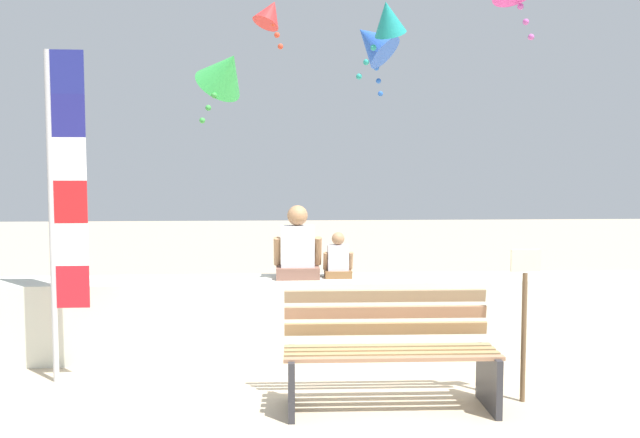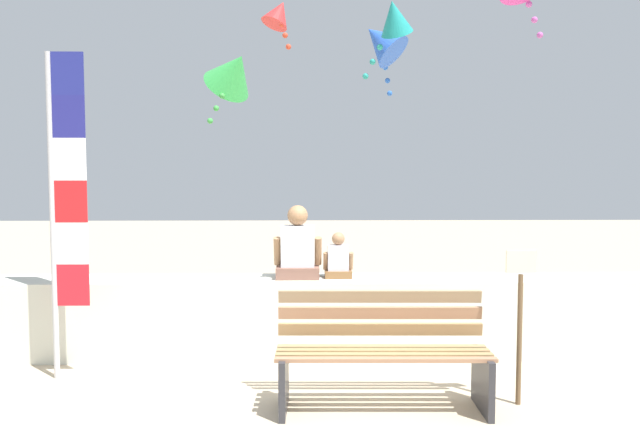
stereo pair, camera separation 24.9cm
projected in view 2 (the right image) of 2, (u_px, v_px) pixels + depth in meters
The scene contains 11 objects.
ground_plane at pixel (326, 399), 5.07m from camera, with size 40.00×40.00×0.00m, color #BBA98C.
seawall_ledge at pixel (322, 316), 6.33m from camera, with size 6.88×0.64×0.78m, color silver.
park_bench at pixel (382, 354), 4.88m from camera, with size 1.67×0.65×0.88m.
person_adult at pixel (298, 250), 6.31m from camera, with size 0.48×0.35×0.74m.
person_child at pixel (338, 260), 6.33m from camera, with size 0.30×0.22×0.46m.
flag_banner at pixel (63, 196), 5.49m from camera, with size 0.33×0.05×2.89m.
kite_green at pixel (234, 72), 8.86m from camera, with size 1.10×1.12×1.20m.
kite_red at pixel (279, 14), 9.17m from camera, with size 0.66×0.62×0.84m.
kite_blue at pixel (381, 41), 9.17m from camera, with size 0.97×0.88×1.16m.
kite_teal at pixel (394, 18), 8.02m from camera, with size 0.71×0.71×1.05m.
sign_post at pixel (520, 313), 4.91m from camera, with size 0.24×0.04×1.23m.
Camera 2 is at (-0.15, -4.95, 1.82)m, focal length 35.06 mm.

